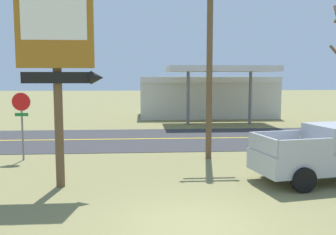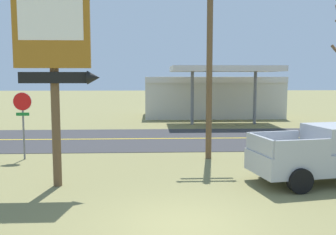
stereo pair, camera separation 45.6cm
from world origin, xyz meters
name	(u,v)px [view 2 (the right image)]	position (x,y,z in m)	size (l,w,h in m)	color
ground_plane	(183,227)	(0.00, 0.00, 0.00)	(180.00, 180.00, 0.00)	olive
road_asphalt	(164,139)	(0.00, 13.00, 0.01)	(140.00, 8.00, 0.02)	#333335
road_centre_line	(164,138)	(0.00, 13.00, 0.02)	(126.00, 0.20, 0.01)	gold
motel_sign	(54,49)	(-3.82, 3.51, 4.50)	(2.69, 0.54, 6.75)	brown
stop_sign	(23,114)	(-6.33, 7.80, 2.03)	(0.80, 0.08, 2.95)	slate
utility_pole	(210,55)	(1.78, 7.63, 4.56)	(2.09, 0.26, 8.47)	brown
gas_station	(212,95)	(4.76, 25.29, 1.94)	(12.00, 11.50, 4.40)	beige
pickup_silver_parked_on_lawn	(328,154)	(5.34, 3.73, 0.96)	(5.47, 2.93, 1.96)	#A8AAAF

